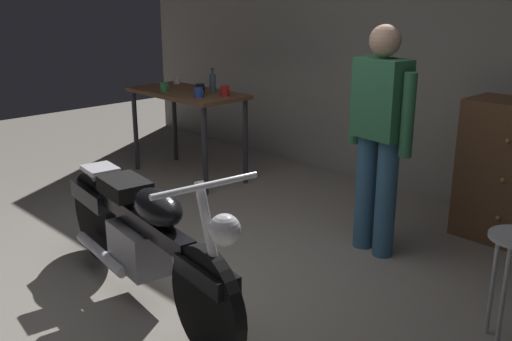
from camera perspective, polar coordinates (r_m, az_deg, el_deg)
The scene contains 11 objects.
ground_plane at distance 4.07m, azimuth -7.19°, elevation -10.83°, with size 12.00×12.00×0.00m, color gray.
back_wall at distance 5.72m, azimuth 15.77°, elevation 13.02°, with size 8.00×0.12×3.10m, color gray.
workbench at distance 6.12m, azimuth -6.64°, elevation 6.57°, with size 1.30×0.64×0.90m.
motorcycle at distance 3.74m, azimuth -10.95°, elevation -6.06°, with size 2.18×0.63×1.00m.
person_standing at distance 4.32m, azimuth 11.80°, elevation 3.72°, with size 0.57×0.26×1.67m.
mug_blue_enamel at distance 5.72m, azimuth -5.54°, elevation 7.48°, with size 0.12×0.09×0.09m.
mug_black_matte at distance 5.91m, azimuth -5.39°, elevation 7.82°, with size 0.12×0.09×0.10m.
mug_red_diner at distance 5.77m, azimuth -3.01°, elevation 7.66°, with size 0.12×0.09×0.10m.
mug_white_ceramic at distance 6.60m, azimuth -7.64°, elevation 8.68°, with size 0.11×0.07×0.09m.
mug_green_speckled at distance 6.07m, azimuth -8.80°, elevation 7.92°, with size 0.12×0.08×0.09m.
bottle at distance 5.96m, azimuth -4.19°, elevation 8.39°, with size 0.06×0.06×0.24m.
Camera 1 is at (2.92, -2.11, 1.91)m, focal length 41.55 mm.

